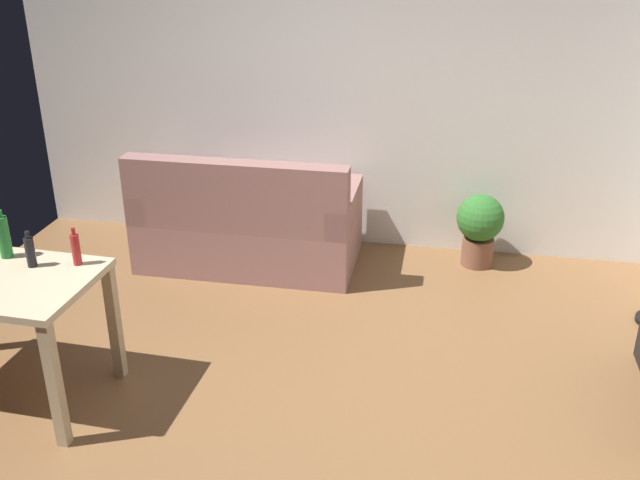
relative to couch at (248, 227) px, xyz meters
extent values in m
cube|color=brown|center=(0.67, -1.59, -0.32)|extent=(5.20, 4.40, 0.02)
cube|color=silver|center=(0.67, 0.61, 1.04)|extent=(5.20, 0.10, 2.70)
cube|color=#996B66|center=(0.00, 0.06, -0.11)|extent=(1.64, 0.84, 0.40)
cube|color=#8C625D|center=(0.00, -0.28, 0.35)|extent=(1.64, 0.16, 0.52)
cube|color=#926661|center=(0.74, 0.06, 0.20)|extent=(0.16, 0.84, 0.22)
cube|color=#926661|center=(-0.74, 0.06, 0.20)|extent=(0.16, 0.84, 0.22)
cube|color=tan|center=(-0.36, -2.21, 0.05)|extent=(0.06, 0.06, 0.72)
cube|color=tan|center=(-0.34, -1.59, 0.05)|extent=(0.06, 0.06, 0.72)
cylinder|color=brown|center=(1.74, 0.31, -0.20)|extent=(0.24, 0.24, 0.22)
sphere|color=#2D6B28|center=(1.74, 0.31, 0.08)|extent=(0.36, 0.36, 0.36)
cylinder|color=#1E722D|center=(-0.90, -1.65, 0.57)|extent=(0.07, 0.07, 0.24)
cylinder|color=black|center=(-0.69, -1.73, 0.53)|extent=(0.05, 0.05, 0.17)
cylinder|color=black|center=(-0.69, -1.73, 0.64)|extent=(0.02, 0.02, 0.04)
cylinder|color=#AD2323|center=(-0.46, -1.67, 0.54)|extent=(0.05, 0.05, 0.18)
cylinder|color=#AD2323|center=(-0.46, -1.67, 0.65)|extent=(0.02, 0.02, 0.04)
camera|label=1|loc=(1.49, -4.92, 2.22)|focal=40.93mm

